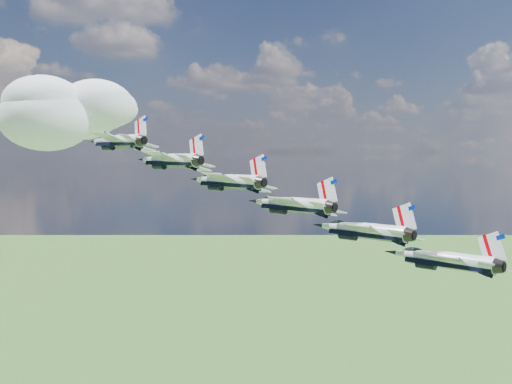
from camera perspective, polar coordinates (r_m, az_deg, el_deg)
name	(u,v)px	position (r m, az deg, el deg)	size (l,w,h in m)	color
cloud_far	(69,118)	(265.58, -18.22, 7.06)	(65.62, 51.56, 25.78)	white
jet_0	(115,141)	(100.27, -13.88, 4.97)	(11.31, 16.75, 5.00)	white
jet_1	(167,160)	(93.68, -8.84, 3.19)	(11.31, 16.75, 5.00)	white
jet_2	(225,181)	(88.01, -3.12, 1.13)	(11.31, 16.75, 5.00)	white
jet_3	(289,204)	(83.47, 3.29, -1.19)	(11.31, 16.75, 5.00)	white
jet_4	(360,230)	(80.23, 10.35, -3.72)	(11.31, 16.75, 5.00)	white
jet_5	(440,259)	(78.46, 17.90, -6.35)	(11.31, 16.75, 5.00)	white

